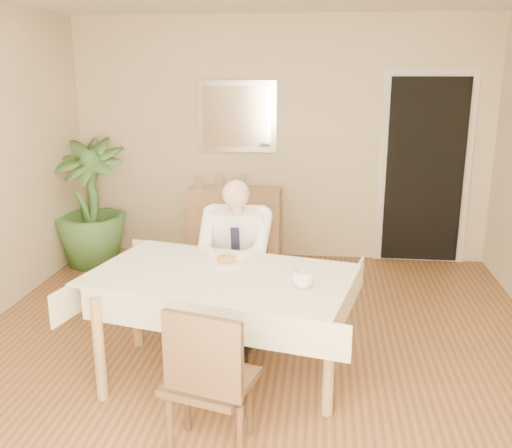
# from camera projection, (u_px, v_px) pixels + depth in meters

# --- Properties ---
(room) EXTENTS (5.00, 5.02, 2.60)m
(room) POSITION_uv_depth(u_px,v_px,m) (250.00, 187.00, 3.78)
(room) COLOR brown
(room) RESTS_ON ground
(window) EXTENTS (1.34, 0.04, 1.44)m
(window) POSITION_uv_depth(u_px,v_px,m) (119.00, 335.00, 1.37)
(window) COLOR beige
(window) RESTS_ON room
(doorway) EXTENTS (0.96, 0.07, 2.10)m
(doorway) POSITION_uv_depth(u_px,v_px,m) (424.00, 171.00, 6.04)
(doorway) COLOR beige
(doorway) RESTS_ON ground
(mirror) EXTENTS (0.86, 0.04, 0.76)m
(mirror) POSITION_uv_depth(u_px,v_px,m) (237.00, 117.00, 6.12)
(mirror) COLOR silver
(mirror) RESTS_ON room
(dining_table) EXTENTS (1.93, 1.38, 0.75)m
(dining_table) POSITION_uv_depth(u_px,v_px,m) (221.00, 286.00, 3.78)
(dining_table) COLOR #A17B4E
(dining_table) RESTS_ON ground
(chair_far) EXTENTS (0.44, 0.44, 0.90)m
(chair_far) POSITION_uv_depth(u_px,v_px,m) (240.00, 264.00, 4.67)
(chair_far) COLOR #462F20
(chair_far) RESTS_ON ground
(chair_near) EXTENTS (0.53, 0.53, 0.91)m
(chair_near) POSITION_uv_depth(u_px,v_px,m) (208.00, 377.00, 2.96)
(chair_near) COLOR #462F20
(chair_near) RESTS_ON ground
(seated_man) EXTENTS (0.48, 0.72, 1.24)m
(seated_man) POSITION_uv_depth(u_px,v_px,m) (235.00, 254.00, 4.34)
(seated_man) COLOR white
(seated_man) RESTS_ON ground
(plate) EXTENTS (0.26, 0.26, 0.02)m
(plate) POSITION_uv_depth(u_px,v_px,m) (226.00, 262.00, 3.95)
(plate) COLOR white
(plate) RESTS_ON dining_table
(food) EXTENTS (0.14, 0.14, 0.06)m
(food) POSITION_uv_depth(u_px,v_px,m) (226.00, 259.00, 3.95)
(food) COLOR olive
(food) RESTS_ON dining_table
(knife) EXTENTS (0.01, 0.13, 0.01)m
(knife) POSITION_uv_depth(u_px,v_px,m) (230.00, 263.00, 3.89)
(knife) COLOR silver
(knife) RESTS_ON dining_table
(fork) EXTENTS (0.01, 0.13, 0.01)m
(fork) POSITION_uv_depth(u_px,v_px,m) (219.00, 263.00, 3.90)
(fork) COLOR silver
(fork) RESTS_ON dining_table
(coffee_mug) EXTENTS (0.16, 0.16, 0.11)m
(coffee_mug) POSITION_uv_depth(u_px,v_px,m) (303.00, 279.00, 3.51)
(coffee_mug) COLOR white
(coffee_mug) RESTS_ON dining_table
(sideboard) EXTENTS (1.00, 0.36, 0.80)m
(sideboard) POSITION_uv_depth(u_px,v_px,m) (236.00, 223.00, 6.29)
(sideboard) COLOR #A17B4E
(sideboard) RESTS_ON ground
(photo_frame_left) EXTENTS (0.10, 0.02, 0.14)m
(photo_frame_left) POSITION_uv_depth(u_px,v_px,m) (198.00, 181.00, 6.21)
(photo_frame_left) COLOR silver
(photo_frame_left) RESTS_ON sideboard
(photo_frame_center) EXTENTS (0.10, 0.02, 0.14)m
(photo_frame_center) POSITION_uv_depth(u_px,v_px,m) (219.00, 180.00, 6.24)
(photo_frame_center) COLOR silver
(photo_frame_center) RESTS_ON sideboard
(photo_frame_right) EXTENTS (0.10, 0.02, 0.14)m
(photo_frame_right) POSITION_uv_depth(u_px,v_px,m) (242.00, 182.00, 6.17)
(photo_frame_right) COLOR silver
(photo_frame_right) RESTS_ON sideboard
(potted_palm) EXTENTS (0.76, 0.76, 1.35)m
(potted_palm) POSITION_uv_depth(u_px,v_px,m) (90.00, 204.00, 6.01)
(potted_palm) COLOR #37602B
(potted_palm) RESTS_ON ground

